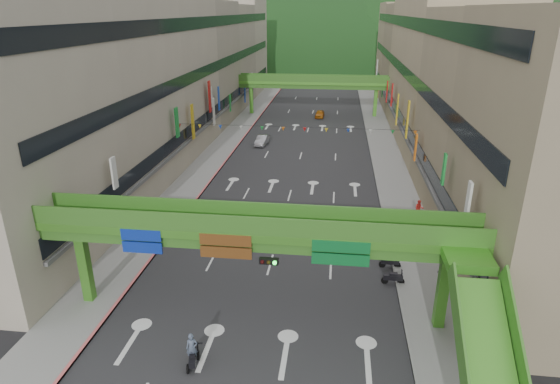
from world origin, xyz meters
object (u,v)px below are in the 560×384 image
at_px(pedestrian_red, 419,210).
at_px(overpass_near, 269,245).
at_px(car_silver, 262,140).
at_px(car_yellow, 320,114).
at_px(scooter_rider_mid, 284,221).
at_px(scooter_rider_near, 192,352).

bearing_deg(pedestrian_red, overpass_near, -121.08).
bearing_deg(overpass_near, pedestrian_red, 55.68).
bearing_deg(car_silver, car_yellow, 74.56).
bearing_deg(overpass_near, scooter_rider_mid, 92.36).
bearing_deg(scooter_rider_near, car_yellow, 86.33).
bearing_deg(scooter_rider_near, car_silver, 94.23).
bearing_deg(pedestrian_red, scooter_rider_near, -122.03).
height_order(scooter_rider_mid, car_yellow, scooter_rider_mid).
xyz_separation_m(car_yellow, pedestrian_red, (10.77, -41.47, 0.18)).
distance_m(car_yellow, pedestrian_red, 42.85).
height_order(car_yellow, pedestrian_red, pedestrian_red).
height_order(scooter_rider_near, pedestrian_red, scooter_rider_near).
relative_size(scooter_rider_near, car_silver, 0.51).
bearing_deg(pedestrian_red, car_silver, 131.67).
relative_size(overpass_near, car_yellow, 7.64).
bearing_deg(car_yellow, overpass_near, -87.63).
bearing_deg(car_silver, pedestrian_red, -46.00).
bearing_deg(car_yellow, scooter_rider_mid, -88.38).
bearing_deg(overpass_near, car_silver, 99.74).
height_order(scooter_rider_near, car_yellow, scooter_rider_near).
xyz_separation_m(overpass_near, pedestrian_red, (11.27, 16.50, -4.40)).
bearing_deg(scooter_rider_near, overpass_near, 51.33).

